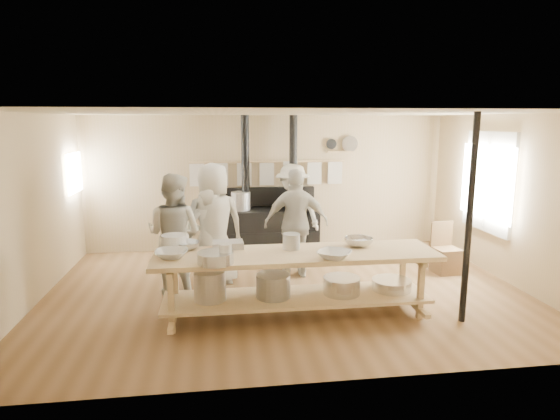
{
  "coord_description": "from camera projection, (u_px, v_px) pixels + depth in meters",
  "views": [
    {
      "loc": [
        -0.97,
        -6.55,
        2.49
      ],
      "look_at": [
        -0.06,
        0.2,
        1.19
      ],
      "focal_mm": 30.0,
      "sensor_mm": 36.0,
      "label": 1
    }
  ],
  "objects": [
    {
      "name": "cook_far_left",
      "position": [
        208.0,
        237.0,
        7.06
      ],
      "size": [
        0.62,
        0.47,
        1.52
      ],
      "primitive_type": "imported",
      "rotation": [
        0.0,
        0.0,
        3.36
      ],
      "color": "beige",
      "rests_on": "ground"
    },
    {
      "name": "bowl_steel_a",
      "position": [
        187.0,
        246.0,
        6.06
      ],
      "size": [
        0.44,
        0.44,
        0.1
      ],
      "primitive_type": "imported",
      "rotation": [
        0.0,
        0.0,
        1.14
      ],
      "color": "silver",
      "rests_on": "prep_table"
    },
    {
      "name": "room_shell",
      "position": [
        286.0,
        183.0,
        6.66
      ],
      "size": [
        7.0,
        7.0,
        7.0
      ],
      "color": "tan",
      "rests_on": "ground"
    },
    {
      "name": "cook_left",
      "position": [
        174.0,
        234.0,
        6.75
      ],
      "size": [
        1.06,
        0.96,
        1.77
      ],
      "primitive_type": "imported",
      "rotation": [
        0.0,
        0.0,
        2.71
      ],
      "color": "beige",
      "rests_on": "ground"
    },
    {
      "name": "back_wall_shelf",
      "position": [
        342.0,
        146.0,
        9.15
      ],
      "size": [
        0.63,
        0.14,
        0.32
      ],
      "color": "tan",
      "rests_on": "ground"
    },
    {
      "name": "window_right",
      "position": [
        488.0,
        182.0,
        7.72
      ],
      "size": [
        0.09,
        1.5,
        1.65
      ],
      "color": "beige",
      "rests_on": "ground"
    },
    {
      "name": "ground",
      "position": [
        286.0,
        291.0,
        6.96
      ],
      "size": [
        7.0,
        7.0,
        0.0
      ],
      "primitive_type": "plane",
      "color": "brown",
      "rests_on": "ground"
    },
    {
      "name": "bowl_white_b",
      "position": [
        334.0,
        255.0,
        5.65
      ],
      "size": [
        0.55,
        0.55,
        0.1
      ],
      "primitive_type": "imported",
      "rotation": [
        0.0,
        0.0,
        2.5
      ],
      "color": "silver",
      "rests_on": "prep_table"
    },
    {
      "name": "bucket_galv",
      "position": [
        291.0,
        241.0,
        6.07
      ],
      "size": [
        0.25,
        0.25,
        0.21
      ],
      "primitive_type": "cylinder",
      "rotation": [
        0.0,
        0.0,
        0.14
      ],
      "color": "gray",
      "rests_on": "prep_table"
    },
    {
      "name": "deep_bowl_enamel",
      "position": [
        174.0,
        242.0,
        6.03
      ],
      "size": [
        0.39,
        0.39,
        0.2
      ],
      "primitive_type": "cylinder",
      "rotation": [
        0.0,
        0.0,
        0.27
      ],
      "color": "silver",
      "rests_on": "prep_table"
    },
    {
      "name": "roasting_pan",
      "position": [
        228.0,
        245.0,
        6.13
      ],
      "size": [
        0.41,
        0.28,
        0.09
      ],
      "primitive_type": "cube",
      "rotation": [
        0.0,
        0.0,
        0.04
      ],
      "color": "#B2B2B7",
      "rests_on": "prep_table"
    },
    {
      "name": "cook_center",
      "position": [
        214.0,
        224.0,
        7.12
      ],
      "size": [
        1.04,
        0.82,
        1.88
      ],
      "primitive_type": "imported",
      "rotation": [
        0.0,
        0.0,
        3.4
      ],
      "color": "beige",
      "rests_on": "ground"
    },
    {
      "name": "cook_right",
      "position": [
        296.0,
        223.0,
        7.48
      ],
      "size": [
        1.06,
        0.5,
        1.76
      ],
      "primitive_type": "imported",
      "rotation": [
        0.0,
        0.0,
        3.08
      ],
      "color": "beige",
      "rests_on": "ground"
    },
    {
      "name": "left_opening",
      "position": [
        74.0,
        173.0,
        8.16
      ],
      "size": [
        0.0,
        0.9,
        0.9
      ],
      "color": "white",
      "rests_on": "ground"
    },
    {
      "name": "bowl_white_a",
      "position": [
        172.0,
        254.0,
        5.69
      ],
      "size": [
        0.41,
        0.41,
        0.1
      ],
      "primitive_type": "imported",
      "rotation": [
        0.0,
        0.0,
        -0.04
      ],
      "color": "silver",
      "rests_on": "prep_table"
    },
    {
      "name": "pitcher",
      "position": [
        226.0,
        253.0,
        5.47
      ],
      "size": [
        0.19,
        0.19,
        0.23
      ],
      "primitive_type": "cylinder",
      "rotation": [
        0.0,
        0.0,
        -0.41
      ],
      "color": "silver",
      "rests_on": "prep_table"
    },
    {
      "name": "cook_by_window",
      "position": [
        293.0,
        210.0,
        8.69
      ],
      "size": [
        1.26,
        1.2,
        1.72
      ],
      "primitive_type": "imported",
      "rotation": [
        0.0,
        0.0,
        -0.68
      ],
      "color": "beige",
      "rests_on": "ground"
    },
    {
      "name": "support_post",
      "position": [
        469.0,
        221.0,
        5.68
      ],
      "size": [
        0.08,
        0.08,
        2.6
      ],
      "primitive_type": "cylinder",
      "color": "black",
      "rests_on": "ground"
    },
    {
      "name": "bowl_steel_b",
      "position": [
        359.0,
        242.0,
        6.21
      ],
      "size": [
        0.53,
        0.53,
        0.12
      ],
      "primitive_type": "imported",
      "rotation": [
        0.0,
        0.0,
        3.81
      ],
      "color": "silver",
      "rests_on": "prep_table"
    },
    {
      "name": "prep_table",
      "position": [
        296.0,
        277.0,
        5.99
      ],
      "size": [
        3.6,
        0.9,
        0.85
      ],
      "color": "tan",
      "rests_on": "ground"
    },
    {
      "name": "mixing_bowl_large",
      "position": [
        215.0,
        258.0,
        5.46
      ],
      "size": [
        0.5,
        0.5,
        0.14
      ],
      "primitive_type": "cylinder",
      "rotation": [
        0.0,
        0.0,
        -0.18
      ],
      "color": "silver",
      "rests_on": "prep_table"
    },
    {
      "name": "chair",
      "position": [
        445.0,
        258.0,
        7.78
      ],
      "size": [
        0.42,
        0.42,
        0.84
      ],
      "rotation": [
        0.0,
        0.0,
        0.09
      ],
      "color": "#4F3A1F",
      "rests_on": "ground"
    },
    {
      "name": "stove",
      "position": [
        270.0,
        226.0,
        8.93
      ],
      "size": [
        1.9,
        0.75,
        2.6
      ],
      "color": "black",
      "rests_on": "ground"
    },
    {
      "name": "towel_rail",
      "position": [
        268.0,
        170.0,
        9.01
      ],
      "size": [
        3.0,
        0.04,
        0.47
      ],
      "color": "tan",
      "rests_on": "ground"
    }
  ]
}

